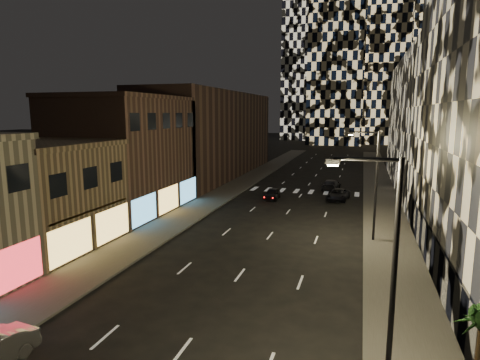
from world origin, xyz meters
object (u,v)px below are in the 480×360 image
Objects in this scene: car_dark_midlane at (272,194)px; car_dark_rightlane at (338,195)px; car_dark_oncoming at (331,185)px; streetlight_far at (373,178)px; streetlight_near at (387,267)px.

car_dark_midlane is 8.11m from car_dark_rightlane.
car_dark_midlane is at bearing -160.09° from car_dark_rightlane.
streetlight_far is at bearing 107.25° from car_dark_oncoming.
car_dark_midlane is 0.83× the size of car_dark_rightlane.
car_dark_oncoming reaches higher than car_dark_midlane.
streetlight_near is at bearing -77.43° from car_dark_rightlane.
streetlight_near and streetlight_far have the same top height.
streetlight_far is (0.00, 20.00, 0.00)m from streetlight_near.
streetlight_near reaches higher than car_dark_midlane.
car_dark_oncoming reaches higher than car_dark_rightlane.
car_dark_midlane is at bearing 56.28° from car_dark_oncoming.
car_dark_rightlane is at bearing 106.66° from car_dark_oncoming.
car_dark_rightlane is at bearing 10.66° from car_dark_midlane.
car_dark_rightlane is (1.35, -6.41, -0.06)m from car_dark_oncoming.
car_dark_oncoming is (-4.85, 42.01, -4.61)m from streetlight_near.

